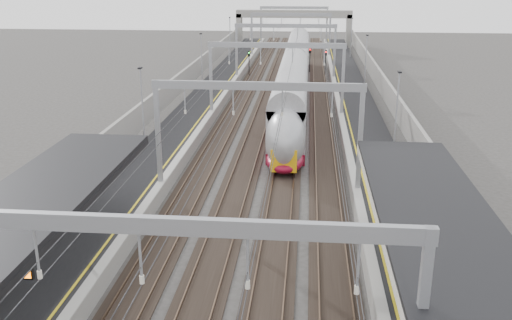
# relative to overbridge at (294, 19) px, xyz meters

# --- Properties ---
(platform_left) EXTENTS (4.00, 120.00, 1.00)m
(platform_left) POSITION_rel_overbridge_xyz_m (-8.00, -55.00, -4.81)
(platform_left) COLOR black
(platform_left) RESTS_ON ground
(platform_right) EXTENTS (4.00, 120.00, 1.00)m
(platform_right) POSITION_rel_overbridge_xyz_m (8.00, -55.00, -4.81)
(platform_right) COLOR black
(platform_right) RESTS_ON ground
(tracks) EXTENTS (11.40, 140.00, 0.20)m
(tracks) POSITION_rel_overbridge_xyz_m (0.00, -55.00, -5.26)
(tracks) COLOR black
(tracks) RESTS_ON ground
(overhead_line) EXTENTS (13.00, 140.00, 6.60)m
(overhead_line) POSITION_rel_overbridge_xyz_m (0.00, -48.38, 0.83)
(overhead_line) COLOR #919399
(overhead_line) RESTS_ON platform_left
(canopy_right) EXTENTS (4.40, 30.00, 4.24)m
(canopy_right) POSITION_rel_overbridge_xyz_m (8.03, -97.01, -0.22)
(canopy_right) COLOR black
(canopy_right) RESTS_ON platform_right
(overbridge) EXTENTS (22.00, 2.20, 6.90)m
(overbridge) POSITION_rel_overbridge_xyz_m (0.00, 0.00, 0.00)
(overbridge) COLOR gray
(overbridge) RESTS_ON ground
(wall_left) EXTENTS (0.30, 120.00, 3.20)m
(wall_left) POSITION_rel_overbridge_xyz_m (-11.20, -55.00, -3.71)
(wall_left) COLOR gray
(wall_left) RESTS_ON ground
(wall_right) EXTENTS (0.30, 120.00, 3.20)m
(wall_right) POSITION_rel_overbridge_xyz_m (11.20, -55.00, -3.71)
(wall_right) COLOR gray
(wall_right) RESTS_ON ground
(train) EXTENTS (2.91, 53.01, 4.59)m
(train) POSITION_rel_overbridge_xyz_m (1.50, -49.70, -3.07)
(train) COLOR maroon
(train) RESTS_ON ground
(signal_green) EXTENTS (0.32, 0.32, 3.48)m
(signal_green) POSITION_rel_overbridge_xyz_m (-5.20, -33.02, -2.89)
(signal_green) COLOR black
(signal_green) RESTS_ON ground
(signal_red_near) EXTENTS (0.32, 0.32, 3.48)m
(signal_red_near) POSITION_rel_overbridge_xyz_m (3.20, -28.87, -2.89)
(signal_red_near) COLOR black
(signal_red_near) RESTS_ON ground
(signal_red_far) EXTENTS (0.32, 0.32, 3.48)m
(signal_red_far) POSITION_rel_overbridge_xyz_m (5.40, -31.25, -2.89)
(signal_red_far) COLOR black
(signal_red_far) RESTS_ON ground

